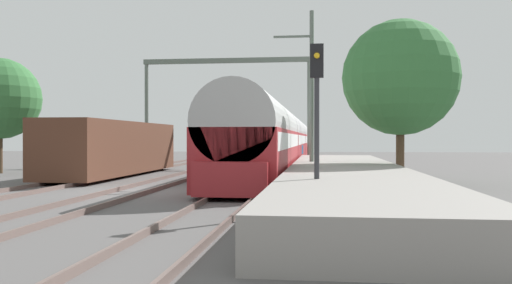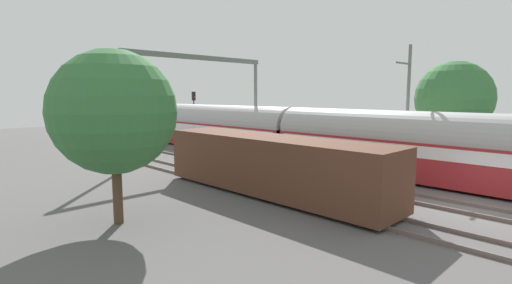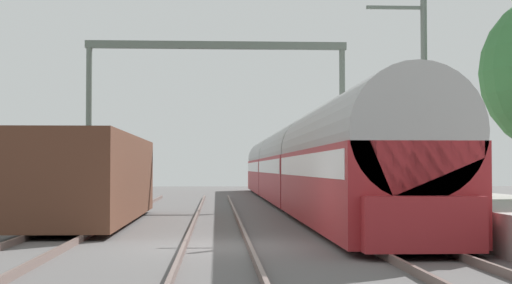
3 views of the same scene
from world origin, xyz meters
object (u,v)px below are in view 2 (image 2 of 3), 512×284
at_px(freight_car, 271,165).
at_px(catenary_gantry, 199,85).
at_px(person_crossing, 244,138).
at_px(railway_signal_far, 194,110).
at_px(passenger_train, 221,128).

bearing_deg(freight_car, catenary_gantry, 70.41).
relative_size(freight_car, catenary_gantry, 1.04).
relative_size(person_crossing, railway_signal_far, 0.33).
distance_m(person_crossing, railway_signal_far, 8.57).
bearing_deg(catenary_gantry, person_crossing, 9.14).
distance_m(person_crossing, catenary_gantry, 7.15).
bearing_deg(person_crossing, passenger_train, -118.27).
xyz_separation_m(passenger_train, person_crossing, (1.37, -1.47, -0.94)).
xyz_separation_m(passenger_train, railway_signal_far, (1.92, 6.76, 1.34)).
bearing_deg(passenger_train, freight_car, -120.53).
bearing_deg(person_crossing, catenary_gantry, -62.14).
bearing_deg(passenger_train, catenary_gantry, -149.84).
relative_size(freight_car, person_crossing, 7.51).
bearing_deg(freight_car, railway_signal_far, 63.97).
height_order(passenger_train, freight_car, passenger_train).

